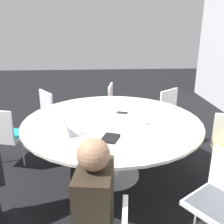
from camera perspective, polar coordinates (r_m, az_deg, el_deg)
ground_plane at (r=3.30m, az=0.00°, el=-14.12°), size 16.00×16.00×0.00m
conference_table at (r=3.00m, az=0.00°, el=-3.73°), size 2.09×2.09×0.75m
chair_2 at (r=2.33m, az=24.16°, el=-17.01°), size 0.60×0.59×0.85m
chair_4 at (r=4.09m, az=14.09°, el=-0.06°), size 0.60×0.61×0.85m
chair_5 at (r=4.36m, az=1.29°, el=1.73°), size 0.51×0.49×0.85m
chair_6 at (r=4.13m, az=-13.01°, el=0.22°), size 0.60×0.60×0.85m
chair_7 at (r=3.52m, az=-23.31°, el=-4.35°), size 0.52×0.53×0.85m
person_1 at (r=1.72m, az=-4.44°, el=-21.33°), size 0.39×0.30×1.20m
laptop at (r=2.65m, az=-10.48°, el=-3.52°), size 0.40×0.38×0.21m
spiral_notebook at (r=2.47m, az=-0.42°, el=-5.98°), size 0.25×0.22×0.02m
coffee_cup at (r=2.84m, az=7.46°, el=-1.96°), size 0.07×0.07×0.09m
cell_phone at (r=3.19m, az=2.33°, el=-0.16°), size 0.11×0.16×0.01m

